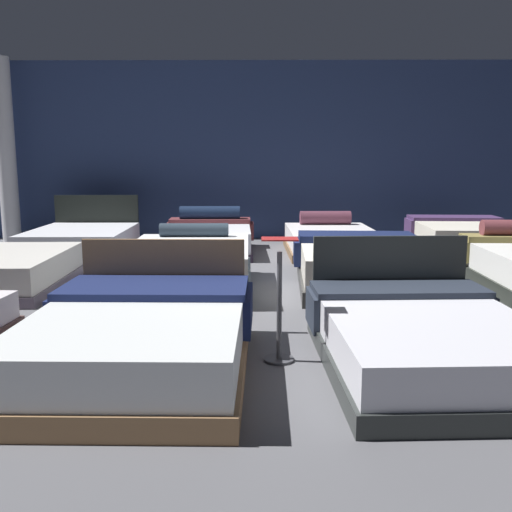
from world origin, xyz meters
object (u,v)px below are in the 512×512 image
(bed_2, at_px, (423,338))
(bed_9, at_px, (208,238))
(bed_10, at_px, (330,240))
(bed_6, at_px, (362,266))
(bed_8, at_px, (82,240))
(support_pillar, at_px, (6,151))
(bed_1, at_px, (141,338))
(bed_11, at_px, (464,238))
(price_sign, at_px, (279,315))
(bed_4, at_px, (3,271))
(bed_5, at_px, (189,267))

(bed_2, relative_size, bed_9, 1.09)
(bed_2, bearing_deg, bed_10, 87.81)
(bed_6, distance_m, bed_8, 5.09)
(bed_8, bearing_deg, support_pillar, 140.95)
(bed_1, xyz_separation_m, bed_9, (-0.01, 5.56, -0.00))
(support_pillar, bearing_deg, bed_11, -10.08)
(bed_6, height_order, price_sign, price_sign)
(bed_1, bearing_deg, bed_8, 112.09)
(bed_4, distance_m, bed_11, 7.16)
(price_sign, bearing_deg, bed_9, 101.11)
(bed_6, distance_m, bed_10, 2.71)
(bed_10, xyz_separation_m, bed_11, (2.25, -0.10, 0.05))
(bed_2, distance_m, bed_4, 5.15)
(price_sign, bearing_deg, bed_8, 121.35)
(price_sign, bearing_deg, support_pillar, 127.03)
(bed_11, distance_m, support_pillar, 8.63)
(bed_5, bearing_deg, bed_11, 30.53)
(bed_6, distance_m, bed_9, 3.48)
(bed_5, distance_m, bed_6, 2.15)
(bed_8, bearing_deg, bed_6, -32.93)
(bed_4, bearing_deg, support_pillar, 110.61)
(bed_4, xyz_separation_m, bed_9, (2.28, 2.82, 0.03))
(bed_2, relative_size, bed_5, 1.03)
(bed_5, distance_m, bed_10, 3.49)
(bed_1, xyz_separation_m, bed_8, (-2.18, 5.50, -0.04))
(bed_1, distance_m, price_sign, 1.07)
(bed_1, xyz_separation_m, bed_6, (2.15, 2.83, 0.02))
(bed_2, bearing_deg, bed_8, 125.99)
(bed_6, bearing_deg, bed_11, 51.99)
(bed_6, relative_size, bed_9, 1.03)
(bed_8, bearing_deg, bed_2, -52.70)
(bed_8, relative_size, bed_11, 1.02)
(bed_2, bearing_deg, price_sign, 171.14)
(bed_6, relative_size, bed_11, 0.98)
(bed_1, height_order, bed_4, bed_1)
(bed_1, relative_size, support_pillar, 0.62)
(bed_1, distance_m, bed_9, 5.56)
(bed_9, distance_m, bed_11, 4.36)
(bed_9, height_order, bed_10, bed_9)
(bed_4, height_order, bed_10, bed_10)
(bed_1, xyz_separation_m, price_sign, (1.04, 0.21, 0.12))
(bed_8, relative_size, price_sign, 2.22)
(bed_6, xyz_separation_m, bed_11, (2.20, 2.61, -0.00))
(bed_1, distance_m, support_pillar, 8.15)
(bed_1, relative_size, price_sign, 2.21)
(price_sign, bearing_deg, bed_11, 57.63)
(bed_10, bearing_deg, bed_9, 177.97)
(bed_4, relative_size, bed_11, 0.98)
(support_pillar, bearing_deg, bed_4, -67.49)
(bed_1, distance_m, bed_2, 2.13)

